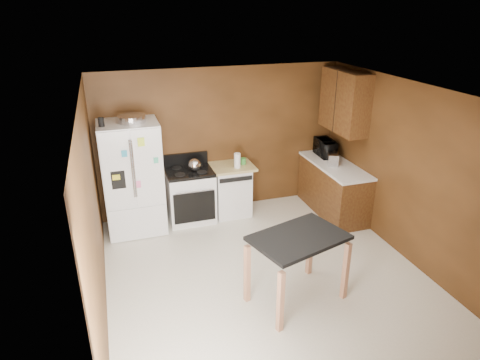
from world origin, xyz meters
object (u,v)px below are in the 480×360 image
microwave (325,148)px  island (298,247)px  roasting_pan (132,119)px  pen_cup (101,122)px  refrigerator (133,178)px  gas_range (190,194)px  toaster (333,159)px  kettle (194,165)px  paper_towel (237,161)px  dishwasher (231,189)px  green_canister (243,161)px

microwave → island: microwave is taller
roasting_pan → pen_cup: size_ratio=3.15×
roasting_pan → refrigerator: roasting_pan is taller
pen_cup → microwave: bearing=2.5°
gas_range → toaster: bearing=-11.0°
microwave → refrigerator: refrigerator is taller
kettle → paper_towel: bearing=-3.3°
roasting_pan → gas_range: (0.84, 0.06, -1.39)m
toaster → dishwasher: size_ratio=0.30×
green_canister → island: size_ratio=0.08×
toaster → microwave: microwave is taller
toaster → microwave: size_ratio=0.56×
microwave → green_canister: bearing=90.8°
pen_cup → kettle: size_ratio=0.62×
toaster → refrigerator: (-3.30, 0.40, -0.10)m
roasting_pan → microwave: size_ratio=0.85×
kettle → gas_range: size_ratio=0.19×
gas_range → pen_cup: bearing=-171.9°
pen_cup → refrigerator: bearing=18.5°
pen_cup → island: bearing=-48.0°
refrigerator → gas_range: bearing=3.8°
kettle → green_canister: (0.87, 0.09, -0.06)m
kettle → refrigerator: (-0.99, -0.00, -0.11)m
toaster → gas_range: size_ratio=0.25×
green_canister → toaster: (1.44, -0.50, 0.06)m
island → paper_towel: bearing=90.3°
dishwasher → pen_cup: bearing=-174.1°
kettle → refrigerator: size_ratio=0.12×
toaster → paper_towel: bearing=-170.1°
island → gas_range: bearing=108.0°
kettle → microwave: microwave is taller
microwave → dishwasher: (-1.76, 0.04, -0.58)m
pen_cup → dishwasher: (1.99, 0.21, -1.41)m
roasting_pan → toaster: size_ratio=1.53×
paper_towel → gas_range: paper_towel is taller
pen_cup → microwave: pen_cup is taller
green_canister → paper_towel: bearing=-137.7°
paper_towel → refrigerator: refrigerator is taller
microwave → toaster: bearing=171.0°
pen_cup → green_canister: bearing=5.6°
roasting_pan → green_canister: size_ratio=3.90×
roasting_pan → island: size_ratio=0.33×
paper_towel → refrigerator: size_ratio=0.14×
green_canister → microwave: size_ratio=0.22×
kettle → dishwasher: (0.64, 0.08, -0.55)m
microwave → island: 3.01m
microwave → refrigerator: size_ratio=0.27×
toaster → gas_range: (-2.39, 0.46, -0.54)m
paper_towel → dishwasher: (-0.08, 0.12, -0.56)m
kettle → refrigerator: bearing=-179.8°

